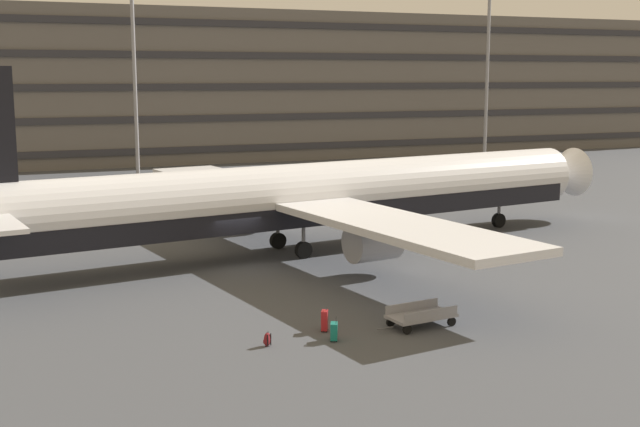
{
  "coord_description": "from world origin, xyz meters",
  "views": [
    {
      "loc": [
        -11.4,
        -39.33,
        9.55
      ],
      "look_at": [
        3.24,
        -3.19,
        3.0
      ],
      "focal_mm": 46.2,
      "sensor_mm": 36.0,
      "label": 1
    }
  ],
  "objects_px": {
    "airliner": "(306,197)",
    "backpack_navy": "(267,340)",
    "baggage_cart": "(421,316)",
    "suitcase_large": "(334,331)",
    "suitcase_red": "(325,320)"
  },
  "relations": [
    {
      "from": "suitcase_large",
      "to": "baggage_cart",
      "type": "xyz_separation_m",
      "value": [
        3.78,
        0.32,
        0.07
      ]
    },
    {
      "from": "suitcase_red",
      "to": "baggage_cart",
      "type": "relative_size",
      "value": 0.27
    },
    {
      "from": "suitcase_red",
      "to": "backpack_navy",
      "type": "bearing_deg",
      "value": -161.28
    },
    {
      "from": "airliner",
      "to": "backpack_navy",
      "type": "distance_m",
      "value": 16.39
    },
    {
      "from": "suitcase_large",
      "to": "baggage_cart",
      "type": "relative_size",
      "value": 0.26
    },
    {
      "from": "backpack_navy",
      "to": "baggage_cart",
      "type": "xyz_separation_m",
      "value": [
        6.25,
        0.02,
        0.18
      ]
    },
    {
      "from": "airliner",
      "to": "suitcase_red",
      "type": "xyz_separation_m",
      "value": [
        -4.54,
        -13.63,
        -2.57
      ]
    },
    {
      "from": "suitcase_large",
      "to": "backpack_navy",
      "type": "distance_m",
      "value": 2.49
    },
    {
      "from": "backpack_navy",
      "to": "suitcase_red",
      "type": "bearing_deg",
      "value": 18.72
    },
    {
      "from": "airliner",
      "to": "suitcase_large",
      "type": "distance_m",
      "value": 15.74
    },
    {
      "from": "airliner",
      "to": "suitcase_red",
      "type": "height_order",
      "value": "airliner"
    },
    {
      "from": "backpack_navy",
      "to": "baggage_cart",
      "type": "height_order",
      "value": "baggage_cart"
    },
    {
      "from": "airliner",
      "to": "suitcase_large",
      "type": "relative_size",
      "value": 47.91
    },
    {
      "from": "suitcase_large",
      "to": "baggage_cart",
      "type": "distance_m",
      "value": 3.8
    },
    {
      "from": "suitcase_large",
      "to": "backpack_navy",
      "type": "relative_size",
      "value": 1.54
    }
  ]
}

